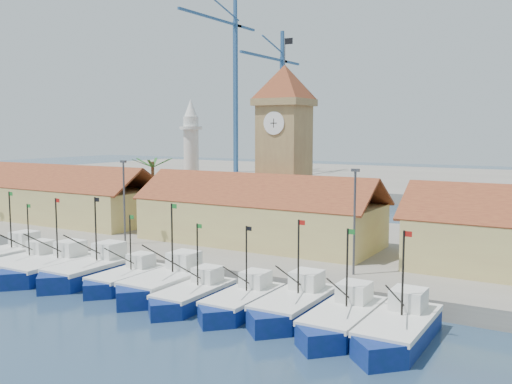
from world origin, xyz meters
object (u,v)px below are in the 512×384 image
Objects in this scene: boat_0 at (4,258)px; clock_tower at (284,145)px; minaret at (191,160)px; boat_5 at (165,285)px.

clock_tower reaches higher than boat_0.
minaret is at bearing 172.39° from clock_tower.
boat_5 is 25.29m from clock_tower.
boat_0 is 32.53m from clock_tower.
minaret reaches higher than boat_5.
clock_tower is at bearing 91.71° from boat_5.
boat_0 is 20.77m from boat_5.
clock_tower is 15.30m from minaret.
minaret is (5.09, 25.03, 8.91)m from boat_0.
clock_tower is (20.09, 23.02, 11.14)m from boat_0.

